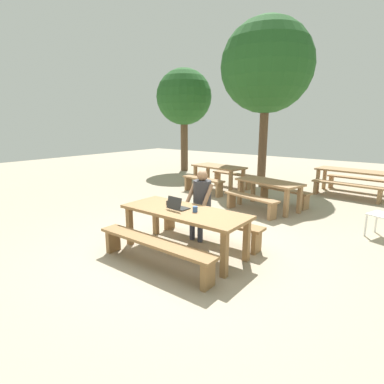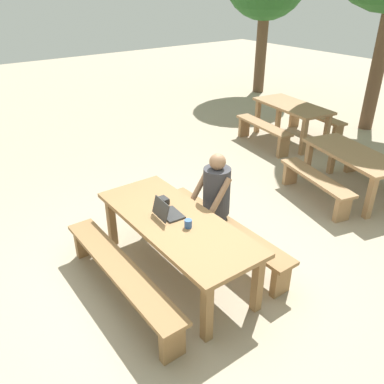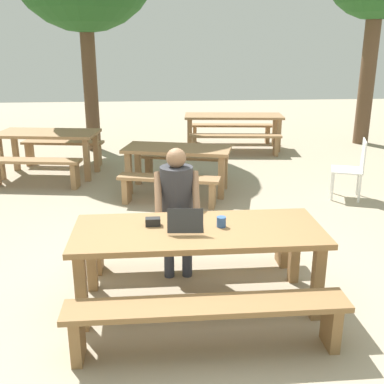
% 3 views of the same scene
% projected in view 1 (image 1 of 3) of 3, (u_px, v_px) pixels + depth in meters
% --- Properties ---
extents(ground_plane, '(30.00, 30.00, 0.00)m').
position_uv_depth(ground_plane, '(184.00, 252.00, 5.09)').
color(ground_plane, tan).
extents(picnic_table_front, '(2.14, 0.85, 0.73)m').
position_uv_depth(picnic_table_front, '(184.00, 216.00, 4.95)').
color(picnic_table_front, olive).
rests_on(picnic_table_front, ground).
extents(bench_near, '(2.12, 0.30, 0.42)m').
position_uv_depth(bench_near, '(154.00, 247.00, 4.47)').
color(bench_near, olive).
rests_on(bench_near, ground).
extents(bench_far, '(2.12, 0.30, 0.42)m').
position_uv_depth(bench_far, '(209.00, 222.00, 5.56)').
color(bench_far, olive).
rests_on(bench_far, ground).
extents(laptop, '(0.32, 0.28, 0.22)m').
position_uv_depth(laptop, '(177.00, 206.00, 4.96)').
color(laptop, '#2D2D2D').
rests_on(laptop, picnic_table_front).
extents(small_pouch, '(0.13, 0.08, 0.07)m').
position_uv_depth(small_pouch, '(171.00, 203.00, 5.23)').
color(small_pouch, black).
rests_on(small_pouch, picnic_table_front).
extents(coffee_mug, '(0.08, 0.08, 0.09)m').
position_uv_depth(coffee_mug, '(195.00, 209.00, 4.82)').
color(coffee_mug, '#335693').
rests_on(coffee_mug, picnic_table_front).
extents(person_seated, '(0.44, 0.42, 1.28)m').
position_uv_depth(person_seated, '(201.00, 200.00, 5.53)').
color(person_seated, '#333847').
rests_on(person_seated, ground).
extents(picnic_table_mid, '(1.79, 1.05, 0.78)m').
position_uv_depth(picnic_table_mid, '(219.00, 170.00, 9.64)').
color(picnic_table_mid, '#9E754C').
rests_on(picnic_table_mid, ground).
extents(bench_mid_south, '(1.55, 0.53, 0.47)m').
position_uv_depth(bench_mid_south, '(203.00, 182.00, 9.24)').
color(bench_mid_south, '#9E754C').
rests_on(bench_mid_south, ground).
extents(bench_mid_north, '(1.55, 0.53, 0.47)m').
position_uv_depth(bench_mid_north, '(232.00, 177.00, 10.19)').
color(bench_mid_north, '#9E754C').
rests_on(bench_mid_north, ground).
extents(picnic_table_rear, '(1.75, 1.10, 0.71)m').
position_uv_depth(picnic_table_rear, '(269.00, 186.00, 7.52)').
color(picnic_table_rear, '#9E754C').
rests_on(picnic_table_rear, ground).
extents(bench_rear_south, '(1.49, 0.65, 0.42)m').
position_uv_depth(bench_rear_south, '(251.00, 201.00, 7.19)').
color(bench_rear_south, '#9E754C').
rests_on(bench_rear_south, ground).
extents(bench_rear_north, '(1.49, 0.65, 0.42)m').
position_uv_depth(bench_rear_north, '(284.00, 193.00, 7.97)').
color(bench_rear_north, '#9E754C').
rests_on(bench_rear_north, ground).
extents(picnic_table_distant, '(2.16, 0.97, 0.74)m').
position_uv_depth(picnic_table_distant, '(354.00, 174.00, 8.97)').
color(picnic_table_distant, '#9E754C').
rests_on(picnic_table_distant, ground).
extents(bench_distant_south, '(1.91, 0.49, 0.43)m').
position_uv_depth(bench_distant_south, '(346.00, 187.00, 8.59)').
color(bench_distant_south, '#9E754C').
rests_on(bench_distant_south, ground).
extents(bench_distant_north, '(1.91, 0.49, 0.43)m').
position_uv_depth(bench_distant_north, '(360.00, 181.00, 9.48)').
color(bench_distant_north, '#9E754C').
rests_on(bench_distant_north, ground).
extents(tree_right, '(2.36, 2.36, 4.36)m').
position_uv_depth(tree_right, '(184.00, 98.00, 13.03)').
color(tree_right, brown).
rests_on(tree_right, ground).
extents(tree_rear, '(3.09, 3.09, 5.50)m').
position_uv_depth(tree_rear, '(267.00, 67.00, 10.18)').
color(tree_rear, brown).
rests_on(tree_rear, ground).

